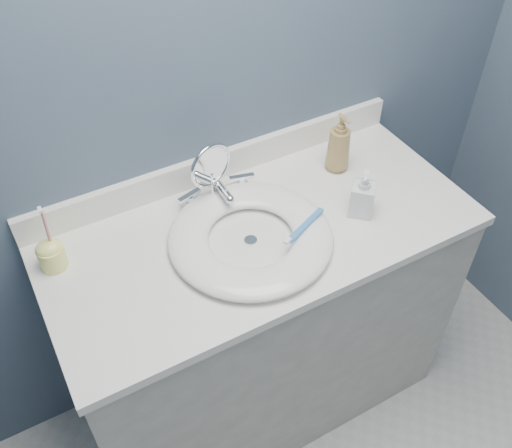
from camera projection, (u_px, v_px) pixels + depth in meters
back_wall at (212, 82)px, 1.54m from camera, size 2.20×0.02×2.40m
vanity_cabinet at (260, 325)px, 1.91m from camera, size 1.20×0.55×0.85m
countertop at (261, 232)px, 1.60m from camera, size 1.22×0.57×0.03m
backsplash at (219, 165)px, 1.73m from camera, size 1.22×0.02×0.09m
basin at (251, 237)px, 1.54m from camera, size 0.45×0.45×0.04m
drain at (251, 241)px, 1.55m from camera, size 0.04×0.04×0.01m
faucet at (218, 193)px, 1.66m from camera, size 0.25×0.13×0.07m
makeup_mirror at (211, 172)px, 1.59m from camera, size 0.14×0.08×0.21m
soap_bottle_amber at (339, 143)px, 1.72m from camera, size 0.08×0.08×0.19m
soap_bottle_clear at (363, 193)px, 1.59m from camera, size 0.09×0.09×0.15m
toothbrush_holder at (51, 254)px, 1.46m from camera, size 0.07×0.07×0.20m
toothbrush_lying at (304, 226)px, 1.54m from camera, size 0.17×0.08×0.02m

